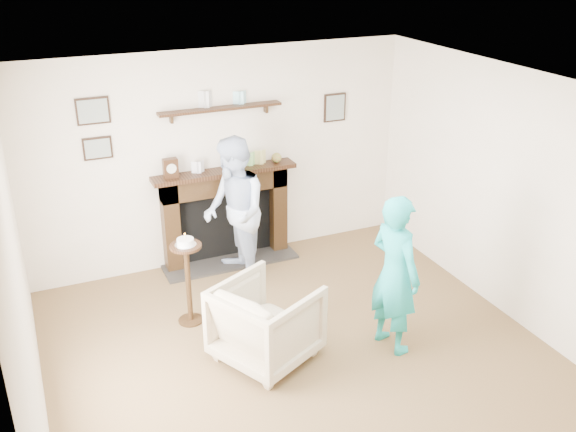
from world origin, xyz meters
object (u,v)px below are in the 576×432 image
object	(u,v)px
man	(237,278)
woman	(390,344)
armchair	(267,356)
pedestal_table	(187,268)

from	to	relation	value
man	woman	distance (m)	2.03
woman	man	bearing A→B (deg)	14.59
man	woman	xyz separation A→B (m)	(0.91, -1.81, 0.00)
armchair	woman	distance (m)	1.19
man	pedestal_table	xyz separation A→B (m)	(-0.72, -0.65, 0.61)
armchair	pedestal_table	size ratio (longest dim) A/B	0.84
armchair	pedestal_table	world-z (taller)	pedestal_table
armchair	pedestal_table	bearing A→B (deg)	2.53
woman	pedestal_table	distance (m)	2.10
man	pedestal_table	distance (m)	1.15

